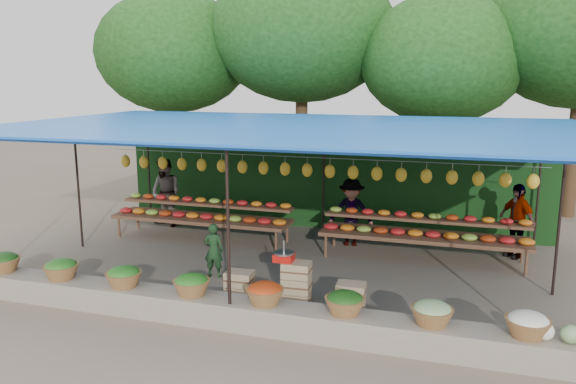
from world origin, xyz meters
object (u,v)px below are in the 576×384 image
(crate_counter, at_px, (295,289))
(weighing_scale, at_px, (284,256))
(vendor_seated, at_px, (214,250))
(blue_crate_back, at_px, (61,276))

(crate_counter, bearing_deg, weighing_scale, 180.00)
(crate_counter, height_order, vendor_seated, vendor_seated)
(crate_counter, xyz_separation_m, blue_crate_back, (-4.38, -0.25, -0.16))
(vendor_seated, bearing_deg, blue_crate_back, 20.50)
(weighing_scale, relative_size, blue_crate_back, 0.72)
(vendor_seated, xyz_separation_m, blue_crate_back, (-2.52, -1.17, -0.37))
(crate_counter, relative_size, blue_crate_back, 4.84)
(weighing_scale, bearing_deg, vendor_seated, 151.19)
(blue_crate_back, bearing_deg, crate_counter, 27.80)
(crate_counter, xyz_separation_m, weighing_scale, (-0.18, 0.00, 0.54))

